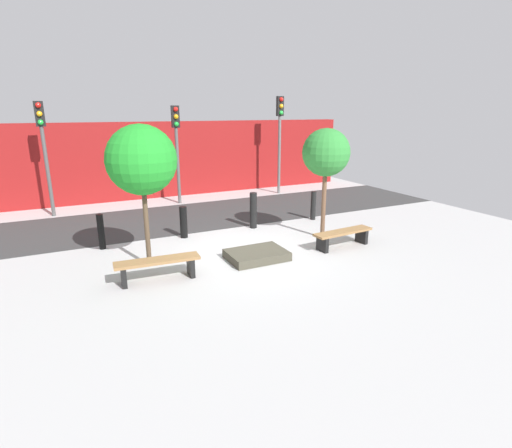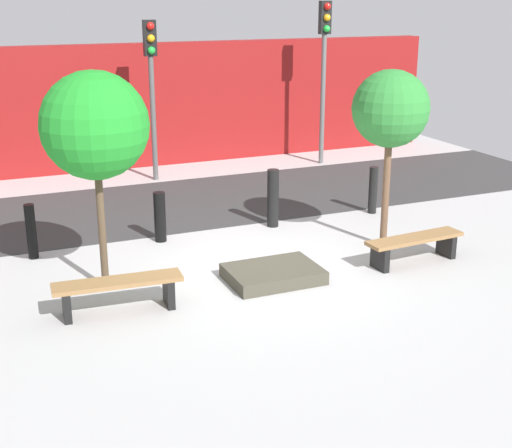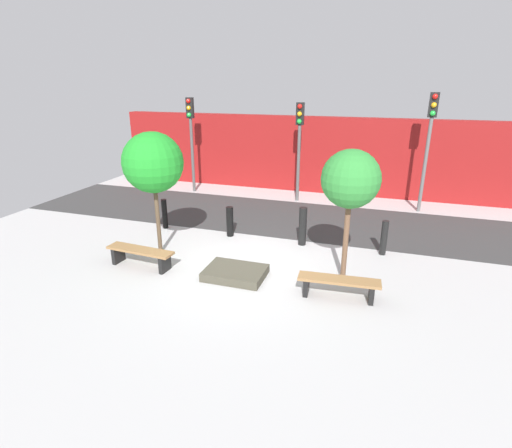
# 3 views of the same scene
# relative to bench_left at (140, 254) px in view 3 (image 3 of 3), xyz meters

# --- Properties ---
(ground_plane) EXTENTS (18.00, 18.00, 0.00)m
(ground_plane) POSITION_rel_bench_left_xyz_m (2.41, 0.70, -0.34)
(ground_plane) COLOR #ACACAC
(road_strip) EXTENTS (18.00, 3.72, 0.01)m
(road_strip) POSITION_rel_bench_left_xyz_m (2.41, 4.73, -0.33)
(road_strip) COLOR #353535
(road_strip) RESTS_ON ground
(building_facade) EXTENTS (16.20, 0.50, 3.02)m
(building_facade) POSITION_rel_bench_left_xyz_m (2.41, 8.47, 1.17)
(building_facade) COLOR maroon
(building_facade) RESTS_ON ground
(bench_left) EXTENTS (1.77, 0.52, 0.47)m
(bench_left) POSITION_rel_bench_left_xyz_m (0.00, 0.00, 0.00)
(bench_left) COLOR black
(bench_left) RESTS_ON ground
(bench_right) EXTENTS (1.74, 0.51, 0.44)m
(bench_right) POSITION_rel_bench_left_xyz_m (4.82, 0.00, -0.02)
(bench_right) COLOR black
(bench_right) RESTS_ON ground
(planter_bed) EXTENTS (1.39, 1.00, 0.20)m
(planter_bed) POSITION_rel_bench_left_xyz_m (2.41, 0.20, -0.24)
(planter_bed) COLOR #444135
(planter_bed) RESTS_ON ground
(tree_behind_left_bench) EXTENTS (1.52, 1.52, 3.19)m
(tree_behind_left_bench) POSITION_rel_bench_left_xyz_m (0.00, 0.91, 2.09)
(tree_behind_left_bench) COLOR #4D3C2A
(tree_behind_left_bench) RESTS_ON ground
(tree_behind_right_bench) EXTENTS (1.28, 1.28, 3.01)m
(tree_behind_right_bench) POSITION_rel_bench_left_xyz_m (4.82, 0.91, 2.02)
(tree_behind_right_bench) COLOR brown
(tree_behind_right_bench) RESTS_ON ground
(bollard_far_left) EXTENTS (0.17, 0.17, 0.92)m
(bollard_far_left) POSITION_rel_bench_left_xyz_m (-0.84, 2.62, 0.12)
(bollard_far_left) COLOR black
(bollard_far_left) RESTS_ON ground
(bollard_left) EXTENTS (0.21, 0.21, 0.89)m
(bollard_left) POSITION_rel_bench_left_xyz_m (1.33, 2.62, 0.11)
(bollard_left) COLOR black
(bollard_left) RESTS_ON ground
(bollard_center) EXTENTS (0.22, 0.22, 1.09)m
(bollard_center) POSITION_rel_bench_left_xyz_m (3.50, 2.62, 0.21)
(bollard_center) COLOR black
(bollard_center) RESTS_ON ground
(bollard_right) EXTENTS (0.17, 0.17, 0.94)m
(bollard_right) POSITION_rel_bench_left_xyz_m (5.67, 2.62, 0.13)
(bollard_right) COLOR black
(bollard_right) RESTS_ON ground
(traffic_light_west) EXTENTS (0.28, 0.27, 3.73)m
(traffic_light_west) POSITION_rel_bench_left_xyz_m (-1.96, 6.88, 2.24)
(traffic_light_west) COLOR #4E4E4E
(traffic_light_west) RESTS_ON ground
(traffic_light_mid_west) EXTENTS (0.28, 0.27, 3.61)m
(traffic_light_mid_west) POSITION_rel_bench_left_xyz_m (2.41, 6.88, 2.16)
(traffic_light_mid_west) COLOR #525252
(traffic_light_mid_west) RESTS_ON ground
(traffic_light_mid_east) EXTENTS (0.28, 0.27, 4.00)m
(traffic_light_mid_east) POSITION_rel_bench_left_xyz_m (6.78, 6.88, 2.41)
(traffic_light_mid_east) COLOR #5F5F5F
(traffic_light_mid_east) RESTS_ON ground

